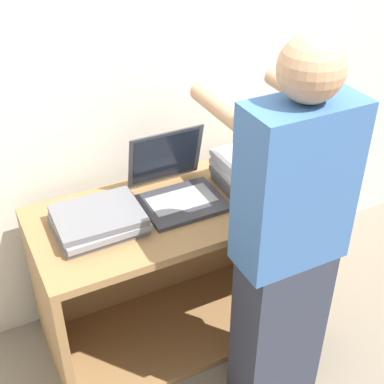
% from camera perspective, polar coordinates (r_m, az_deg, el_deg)
% --- Properties ---
extents(ground_plane, '(12.00, 12.00, 0.00)m').
position_cam_1_polar(ground_plane, '(2.65, 2.11, -18.29)').
color(ground_plane, '#756B5B').
extents(wall_back, '(8.00, 0.05, 2.40)m').
position_cam_1_polar(wall_back, '(2.43, -5.30, 12.18)').
color(wall_back, beige).
rests_on(wall_back, ground_plane).
extents(cart, '(1.32, 0.59, 0.76)m').
position_cam_1_polar(cart, '(2.60, -1.62, -7.37)').
color(cart, olive).
rests_on(cart, ground_plane).
extents(laptop_open, '(0.35, 0.35, 0.29)m').
position_cam_1_polar(laptop_open, '(2.32, -1.61, 0.51)').
color(laptop_open, '#333338').
rests_on(laptop_open, cart).
extents(laptop_stack_left, '(0.36, 0.29, 0.08)m').
position_cam_1_polar(laptop_stack_left, '(2.19, -9.94, -3.04)').
color(laptop_stack_left, slate).
rests_on(laptop_stack_left, cart).
extents(laptop_stack_right, '(0.36, 0.30, 0.16)m').
position_cam_1_polar(laptop_stack_right, '(2.43, 7.02, 2.43)').
color(laptop_stack_right, slate).
rests_on(laptop_stack_right, cart).
extents(person, '(0.40, 0.53, 1.62)m').
position_cam_1_polar(person, '(2.02, 10.07, -5.98)').
color(person, '#2D3342').
rests_on(person, ground_plane).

